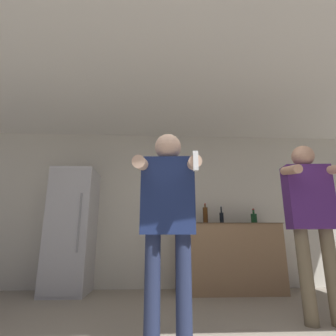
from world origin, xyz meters
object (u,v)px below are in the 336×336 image
Objects in this scene: bottle_dark_rum at (254,218)px; person_woman_foreground at (168,210)px; bottle_short_whiskey at (205,215)px; bottle_tall_gin at (222,218)px; person_man_side at (311,211)px; refrigerator at (72,229)px.

person_woman_foreground is at bearing -125.14° from bottle_dark_rum.
bottle_tall_gin is (0.26, 0.00, -0.04)m from bottle_short_whiskey.
bottle_dark_rum is 0.14× the size of person_man_side.
refrigerator is 3.18m from person_man_side.
person_woman_foreground reaches higher than bottle_dark_rum.
bottle_short_whiskey is 1.14× the size of bottle_tall_gin.
bottle_dark_rum is at bearing 89.37° from person_man_side.
bottle_tall_gin reaches higher than bottle_dark_rum.
person_man_side is (2.81, -1.49, 0.15)m from refrigerator.
bottle_short_whiskey is 0.26m from bottle_tall_gin.
refrigerator is at bearing -176.86° from bottle_short_whiskey.
bottle_short_whiskey is (-0.79, 0.00, 0.05)m from bottle_dark_rum.
person_woman_foreground is (1.34, -2.00, 0.10)m from refrigerator.
person_man_side is at bearing -72.39° from bottle_tall_gin.
bottle_short_whiskey reaches higher than bottle_tall_gin.
bottle_dark_rum is (2.83, 0.11, 0.18)m from refrigerator.
bottle_short_whiskey is at bearing 3.14° from refrigerator.
refrigerator is 2.84m from bottle_dark_rum.
bottle_tall_gin is 0.17× the size of person_woman_foreground.
bottle_short_whiskey is at bearing 115.63° from person_man_side.
person_woman_foreground is at bearing -108.36° from bottle_short_whiskey.
refrigerator is 5.51× the size of bottle_short_whiskey.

